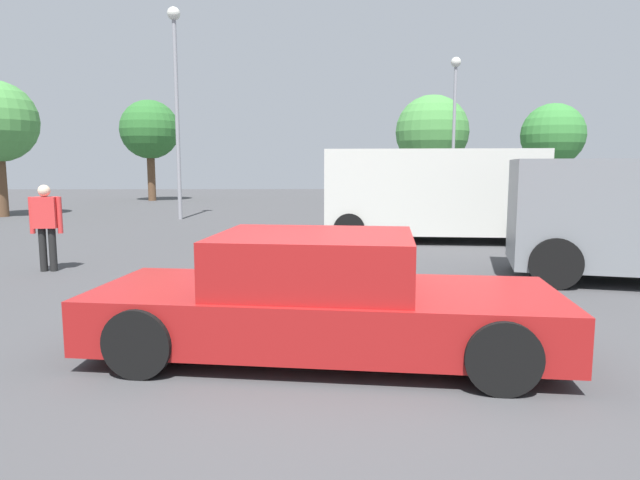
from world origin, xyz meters
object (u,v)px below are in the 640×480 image
object	(u,v)px
light_post_mid	(176,80)
light_post_near	(455,107)
van_white	(432,192)
sedan_foreground	(322,299)
pedestrian	(46,221)
dog	(189,276)

from	to	relation	value
light_post_mid	light_post_near	bearing A→B (deg)	26.60
light_post_mid	van_white	bearing A→B (deg)	-37.06
sedan_foreground	light_post_mid	world-z (taller)	light_post_mid
pedestrian	light_post_near	size ratio (longest dim) A/B	0.23
dog	van_white	size ratio (longest dim) A/B	0.11
pedestrian	light_post_near	bearing A→B (deg)	-40.01
pedestrian	dog	bearing A→B (deg)	-124.70
light_post_mid	sedan_foreground	bearing A→B (deg)	-72.02
pedestrian	light_post_near	distance (m)	19.38
light_post_near	pedestrian	bearing A→B (deg)	-126.27
sedan_foreground	pedestrian	distance (m)	6.66
sedan_foreground	pedestrian	xyz separation A→B (m)	(-4.82, 4.58, 0.35)
pedestrian	light_post_mid	bearing A→B (deg)	-4.67
van_white	light_post_near	xyz separation A→B (m)	(3.45, 11.35, 3.26)
dog	light_post_near	world-z (taller)	light_post_near
dog	light_post_near	size ratio (longest dim) A/B	0.09
light_post_near	light_post_mid	xyz separation A→B (m)	(-11.11, -5.56, 0.32)
van_white	pedestrian	xyz separation A→B (m)	(-7.82, -4.01, -0.31)
sedan_foreground	light_post_mid	size ratio (longest dim) A/B	0.66
van_white	light_post_near	world-z (taller)	light_post_near
dog	light_post_near	distance (m)	19.51
sedan_foreground	van_white	distance (m)	9.12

